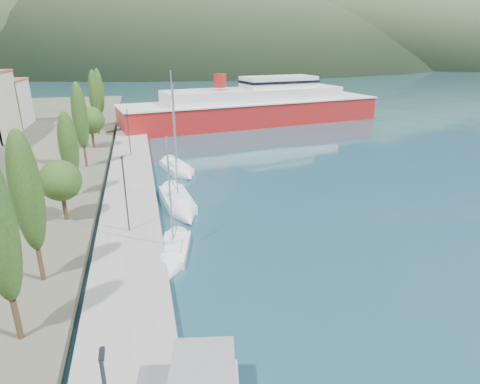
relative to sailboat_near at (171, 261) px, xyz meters
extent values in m
plane|color=#1E4551|center=(6.10, 110.14, -0.27)|extent=(1400.00, 1400.00, 0.00)
cube|color=gray|center=(-2.90, 16.14, 0.13)|extent=(5.00, 88.00, 0.80)
cone|color=slate|center=(426.10, 590.14, 69.73)|extent=(640.00, 640.00, 140.00)
cone|color=#374B2C|center=(266.10, 370.14, 44.73)|extent=(420.00, 420.00, 90.00)
cylinder|color=#47301E|center=(-8.16, -6.73, 1.55)|extent=(0.30, 0.30, 2.25)
cylinder|color=#47301E|center=(-8.16, -1.12, 1.50)|extent=(0.30, 0.30, 2.14)
ellipsoid|color=#2B4919|center=(-8.16, -1.12, 6.37)|extent=(1.80, 1.80, 7.60)
cylinder|color=#47301E|center=(-8.16, 8.57, 1.50)|extent=(0.36, 0.36, 2.15)
sphere|color=#2B4919|center=(-8.16, 8.57, 3.95)|extent=(3.43, 3.43, 3.43)
cylinder|color=#47301E|center=(-8.16, 14.68, 1.34)|extent=(0.30, 0.30, 1.83)
ellipsoid|color=#2B4919|center=(-8.16, 14.68, 5.50)|extent=(1.80, 1.80, 6.49)
cylinder|color=#47301E|center=(-8.16, 24.95, 1.54)|extent=(0.30, 0.30, 2.23)
ellipsoid|color=#2B4919|center=(-8.16, 24.95, 6.62)|extent=(1.80, 1.80, 7.91)
cylinder|color=#47301E|center=(-8.16, 34.95, 1.64)|extent=(0.36, 0.36, 2.43)
sphere|color=#2B4919|center=(-8.16, 34.95, 4.42)|extent=(3.89, 3.89, 3.89)
cylinder|color=#47301E|center=(-8.16, 44.72, 1.57)|extent=(0.30, 0.30, 2.29)
ellipsoid|color=#2B4919|center=(-8.16, 44.72, 6.77)|extent=(1.80, 1.80, 8.12)
cylinder|color=#47301E|center=(-8.16, 53.19, 1.55)|extent=(0.30, 0.30, 2.24)
ellipsoid|color=#2B4919|center=(-8.16, 53.19, 6.64)|extent=(1.80, 1.80, 7.94)
cube|color=#2D2D33|center=(-2.90, -16.18, 6.53)|extent=(0.15, 0.50, 0.12)
cylinder|color=#2D2D33|center=(-2.90, 4.79, 3.53)|extent=(0.12, 0.12, 6.00)
cube|color=#2D2D33|center=(-2.90, 5.04, 6.53)|extent=(0.15, 0.50, 0.12)
cylinder|color=#2D2D33|center=(-2.90, 28.72, 3.53)|extent=(0.12, 0.12, 6.00)
cube|color=#2D2D33|center=(-2.90, 28.97, 6.53)|extent=(0.15, 0.50, 0.12)
cube|color=slate|center=(0.27, -13.07, 2.58)|extent=(3.09, 3.47, 0.11)
cube|color=silver|center=(0.36, 1.63, -0.05)|extent=(3.07, 5.30, 0.80)
cube|color=silver|center=(0.29, 1.30, 0.48)|extent=(1.63, 2.21, 0.31)
cylinder|color=silver|center=(0.29, 1.30, 4.55)|extent=(0.12, 0.12, 8.41)
cone|color=silver|center=(-0.33, -1.48, -0.05)|extent=(2.49, 2.71, 2.04)
cube|color=silver|center=(1.59, 11.75, 0.00)|extent=(3.16, 7.14, 0.98)
cube|color=silver|center=(1.63, 11.29, 0.65)|extent=(1.76, 2.90, 0.38)
cylinder|color=silver|center=(1.63, 11.29, 6.46)|extent=(0.12, 0.12, 11.95)
cone|color=silver|center=(2.02, 7.33, 0.00)|extent=(2.80, 3.46, 2.50)
cube|color=silver|center=(2.59, 22.95, 0.00)|extent=(3.87, 6.19, 0.98)
cube|color=silver|center=(2.68, 22.58, 0.66)|extent=(2.03, 2.60, 0.38)
cylinder|color=silver|center=(2.68, 22.58, 5.42)|extent=(0.12, 0.12, 9.85)
cone|color=silver|center=(3.50, 19.39, 0.00)|extent=(3.10, 3.22, 2.52)
cube|color=maroon|center=(20.76, 51.23, 1.68)|extent=(52.68, 19.50, 4.98)
cube|color=silver|center=(20.76, 51.23, 4.18)|extent=(53.10, 19.88, 0.27)
cube|color=silver|center=(20.76, 51.23, 5.24)|extent=(36.61, 14.93, 2.67)
cube|color=silver|center=(26.02, 52.16, 7.65)|extent=(15.38, 9.03, 2.14)
cylinder|color=maroon|center=(13.75, 49.99, 8.27)|extent=(2.31, 2.31, 2.49)
camera|label=1|loc=(-1.35, -25.61, 14.50)|focal=30.00mm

